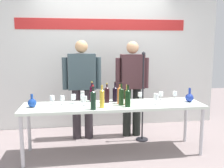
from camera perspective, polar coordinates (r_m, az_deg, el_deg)
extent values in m
plane|color=gray|center=(3.88, 0.34, -15.27)|extent=(10.00, 10.00, 0.00)
cube|color=white|center=(4.87, -2.09, 7.86)|extent=(4.54, 0.10, 3.00)
cube|color=red|center=(4.83, -2.04, 13.37)|extent=(3.18, 0.01, 0.20)
cube|color=white|center=(3.64, 0.35, -4.95)|extent=(2.60, 0.63, 0.04)
cylinder|color=silver|center=(3.53, -19.79, -12.21)|extent=(0.05, 0.05, 0.70)
cylinder|color=silver|center=(3.89, 19.68, -10.21)|extent=(0.05, 0.05, 0.70)
cylinder|color=silver|center=(4.02, -18.31, -9.52)|extent=(0.05, 0.05, 0.70)
cylinder|color=silver|center=(4.34, 16.36, -8.06)|extent=(0.05, 0.05, 0.70)
sphere|color=navy|center=(3.63, -17.68, -4.14)|extent=(0.12, 0.12, 0.12)
cylinder|color=navy|center=(3.61, -17.75, -2.78)|extent=(0.03, 0.03, 0.08)
sphere|color=navy|center=(3.96, 17.18, -3.01)|extent=(0.12, 0.12, 0.12)
cylinder|color=navy|center=(3.94, 17.25, -1.58)|extent=(0.04, 0.04, 0.10)
cylinder|color=#322B30|center=(4.33, -8.04, -6.74)|extent=(0.14, 0.14, 0.86)
cylinder|color=#322B30|center=(4.33, -5.32, -6.67)|extent=(0.14, 0.14, 0.86)
cube|color=#394B51|center=(4.19, -6.86, 2.84)|extent=(0.45, 0.22, 0.59)
cylinder|color=#394B51|center=(4.20, -10.63, 2.35)|extent=(0.09, 0.09, 0.53)
cylinder|color=#394B51|center=(4.21, -3.08, 2.52)|extent=(0.09, 0.09, 0.53)
sphere|color=tan|center=(4.17, -6.96, 8.43)|extent=(0.21, 0.21, 0.21)
cylinder|color=black|center=(4.42, 3.39, -6.40)|extent=(0.14, 0.14, 0.85)
cylinder|color=black|center=(4.45, 5.61, -6.30)|extent=(0.14, 0.14, 0.85)
cube|color=#482A2F|center=(4.30, 4.62, 2.86)|extent=(0.39, 0.22, 0.58)
cylinder|color=#482A2F|center=(4.26, 1.40, 2.43)|extent=(0.09, 0.09, 0.52)
cylinder|color=#482A2F|center=(4.37, 7.76, 2.51)|extent=(0.09, 0.09, 0.52)
sphere|color=tan|center=(4.28, 4.69, 8.25)|extent=(0.21, 0.21, 0.21)
cylinder|color=gold|center=(3.61, 3.42, -3.11)|extent=(0.07, 0.07, 0.20)
cone|color=gold|center=(3.59, 3.44, -1.35)|extent=(0.07, 0.07, 0.03)
cylinder|color=gold|center=(3.59, 3.44, -0.97)|extent=(0.03, 0.03, 0.07)
cylinder|color=gold|center=(3.58, 3.45, -0.28)|extent=(0.03, 0.03, 0.02)
cylinder|color=#CD6828|center=(3.67, 1.77, -2.72)|extent=(0.07, 0.07, 0.22)
cone|color=#CD6828|center=(3.65, 1.77, -0.80)|extent=(0.07, 0.07, 0.03)
cylinder|color=#CD6828|center=(3.65, 1.78, -0.49)|extent=(0.02, 0.02, 0.07)
cylinder|color=black|center=(3.64, 1.78, 0.15)|extent=(0.03, 0.03, 0.02)
cylinder|color=black|center=(3.57, 2.11, -3.04)|extent=(0.07, 0.07, 0.23)
cone|color=black|center=(3.55, 2.12, -1.06)|extent=(0.07, 0.07, 0.03)
cylinder|color=black|center=(3.54, 2.13, -0.58)|extent=(0.03, 0.03, 0.08)
cylinder|color=black|center=(3.53, 2.13, 0.22)|extent=(0.03, 0.03, 0.02)
cylinder|color=black|center=(3.48, 3.62, -3.40)|extent=(0.07, 0.07, 0.22)
cone|color=black|center=(3.46, 3.64, -1.39)|extent=(0.07, 0.07, 0.03)
cylinder|color=black|center=(3.45, 3.64, -1.01)|extent=(0.03, 0.03, 0.07)
cylinder|color=black|center=(3.45, 3.65, -0.28)|extent=(0.03, 0.03, 0.02)
cylinder|color=black|center=(3.33, -4.30, -3.90)|extent=(0.07, 0.07, 0.23)
cone|color=black|center=(3.31, -4.33, -1.74)|extent=(0.07, 0.07, 0.03)
cylinder|color=black|center=(3.30, -4.33, -1.24)|extent=(0.02, 0.02, 0.08)
cylinder|color=red|center=(3.30, -4.34, -0.39)|extent=(0.03, 0.03, 0.02)
cylinder|color=black|center=(3.80, -4.56, -2.33)|extent=(0.07, 0.07, 0.23)
cone|color=black|center=(3.78, -4.58, -0.45)|extent=(0.07, 0.07, 0.03)
cylinder|color=black|center=(3.78, -4.58, -0.16)|extent=(0.02, 0.02, 0.06)
cylinder|color=gold|center=(3.77, -4.59, 0.44)|extent=(0.03, 0.03, 0.02)
cylinder|color=gold|center=(3.43, -2.29, -3.49)|extent=(0.06, 0.06, 0.23)
cone|color=gold|center=(3.40, -2.30, -1.37)|extent=(0.06, 0.06, 0.03)
cylinder|color=gold|center=(3.40, -2.30, -1.06)|extent=(0.03, 0.03, 0.06)
cylinder|color=gold|center=(3.39, -2.31, -0.42)|extent=(0.03, 0.03, 0.02)
cylinder|color=black|center=(3.74, -1.17, -2.63)|extent=(0.07, 0.07, 0.21)
cone|color=black|center=(3.72, -1.17, -0.85)|extent=(0.07, 0.07, 0.03)
cylinder|color=black|center=(3.71, -1.17, -0.55)|extent=(0.02, 0.02, 0.06)
cylinder|color=gold|center=(3.71, -1.18, 0.07)|extent=(0.03, 0.03, 0.02)
cylinder|color=black|center=(3.80, 0.69, -2.50)|extent=(0.07, 0.07, 0.20)
cone|color=black|center=(3.78, 0.69, -0.82)|extent=(0.07, 0.07, 0.03)
cylinder|color=black|center=(3.78, 0.69, -0.39)|extent=(0.02, 0.02, 0.08)
cylinder|color=black|center=(3.77, 0.70, 0.35)|extent=(0.03, 0.03, 0.02)
cylinder|color=white|center=(3.74, -8.71, -4.37)|extent=(0.05, 0.05, 0.00)
cylinder|color=white|center=(3.73, -8.72, -3.92)|extent=(0.01, 0.01, 0.06)
cylinder|color=white|center=(3.71, -8.74, -2.90)|extent=(0.07, 0.07, 0.08)
cylinder|color=white|center=(3.69, -11.15, -4.61)|extent=(0.05, 0.05, 0.00)
cylinder|color=white|center=(3.68, -11.17, -4.10)|extent=(0.01, 0.01, 0.06)
cylinder|color=white|center=(3.67, -11.20, -3.10)|extent=(0.06, 0.06, 0.07)
cylinder|color=white|center=(3.59, -6.13, -4.85)|extent=(0.06, 0.06, 0.00)
cylinder|color=white|center=(3.58, -6.14, -4.36)|extent=(0.01, 0.01, 0.06)
cylinder|color=white|center=(3.57, -6.15, -3.32)|extent=(0.06, 0.06, 0.07)
cylinder|color=white|center=(3.73, -6.74, -4.33)|extent=(0.06, 0.06, 0.00)
cylinder|color=white|center=(3.73, -6.75, -3.89)|extent=(0.01, 0.01, 0.06)
cylinder|color=white|center=(3.71, -6.77, -2.97)|extent=(0.06, 0.06, 0.07)
cylinder|color=white|center=(3.84, -6.66, -3.96)|extent=(0.06, 0.06, 0.00)
cylinder|color=white|center=(3.83, -6.67, -3.43)|extent=(0.01, 0.01, 0.07)
cylinder|color=white|center=(3.82, -6.69, -2.29)|extent=(0.06, 0.06, 0.09)
cylinder|color=white|center=(3.75, -13.37, -4.46)|extent=(0.05, 0.05, 0.00)
cylinder|color=white|center=(3.74, -13.38, -4.01)|extent=(0.01, 0.01, 0.06)
cylinder|color=white|center=(3.73, -13.42, -3.08)|extent=(0.07, 0.07, 0.07)
cylinder|color=white|center=(4.10, 14.04, -3.36)|extent=(0.06, 0.06, 0.00)
cylinder|color=white|center=(4.09, 14.05, -2.96)|extent=(0.01, 0.01, 0.06)
cylinder|color=white|center=(4.08, 14.09, -2.09)|extent=(0.07, 0.07, 0.07)
cylinder|color=white|center=(3.87, 6.32, -3.84)|extent=(0.05, 0.05, 0.00)
cylinder|color=white|center=(3.87, 6.33, -3.31)|extent=(0.01, 0.01, 0.07)
cylinder|color=white|center=(3.85, 6.34, -2.33)|extent=(0.06, 0.06, 0.07)
cylinder|color=white|center=(3.67, 9.94, -4.62)|extent=(0.06, 0.06, 0.00)
cylinder|color=white|center=(3.67, 9.95, -4.06)|extent=(0.01, 0.01, 0.07)
cylinder|color=white|center=(3.65, 9.99, -2.84)|extent=(0.07, 0.07, 0.09)
cylinder|color=white|center=(4.02, 11.02, -3.49)|extent=(0.06, 0.06, 0.00)
cylinder|color=white|center=(4.01, 11.03, -3.06)|extent=(0.01, 0.01, 0.06)
cylinder|color=white|center=(4.00, 11.06, -2.18)|extent=(0.07, 0.07, 0.07)
cylinder|color=black|center=(4.36, 6.81, -12.36)|extent=(0.20, 0.20, 0.02)
cylinder|color=black|center=(4.16, 6.99, -3.34)|extent=(0.02, 0.02, 1.42)
sphere|color=#232328|center=(4.07, 7.18, 6.90)|extent=(0.06, 0.06, 0.06)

